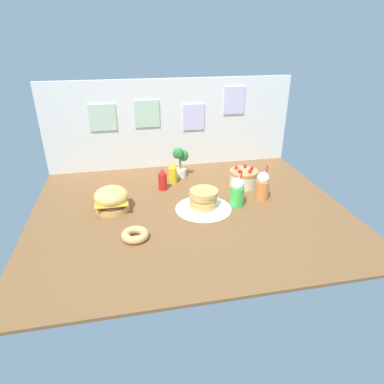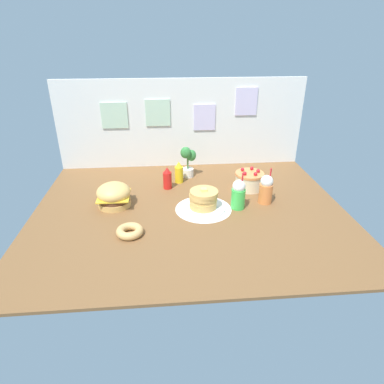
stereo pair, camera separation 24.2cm
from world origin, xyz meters
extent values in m
cube|color=brown|center=(0.00, 0.00, -0.01)|extent=(2.31, 1.86, 0.02)
cube|color=silver|center=(0.00, 0.93, 0.41)|extent=(2.31, 0.03, 0.83)
cube|color=#B2D1B2|center=(-0.61, 0.90, 0.51)|extent=(0.24, 0.01, 0.23)
cube|color=#B2D1B2|center=(-0.22, 0.90, 0.52)|extent=(0.23, 0.01, 0.24)
cube|color=silver|center=(0.21, 0.90, 0.47)|extent=(0.20, 0.01, 0.24)
cube|color=silver|center=(0.60, 0.90, 0.61)|extent=(0.20, 0.01, 0.25)
cylinder|color=white|center=(0.10, 0.00, 0.00)|extent=(0.42, 0.42, 0.00)
cylinder|color=#DBA859|center=(-0.57, 0.12, 0.02)|extent=(0.25, 0.25, 0.04)
cylinder|color=#59331E|center=(-0.57, 0.12, 0.06)|extent=(0.23, 0.23, 0.03)
cube|color=yellow|center=(-0.57, 0.12, 0.08)|extent=(0.24, 0.24, 0.01)
ellipsoid|color=#E5B260|center=(-0.57, 0.12, 0.11)|extent=(0.25, 0.25, 0.14)
cylinder|color=white|center=(0.10, 0.00, 0.01)|extent=(0.32, 0.32, 0.01)
cylinder|color=#E0AD5B|center=(0.10, 0.00, 0.03)|extent=(0.20, 0.20, 0.03)
cylinder|color=#E0AD5B|center=(0.10, 0.00, 0.06)|extent=(0.20, 0.20, 0.03)
cylinder|color=#E0AD5B|center=(0.10, 0.01, 0.09)|extent=(0.21, 0.21, 0.03)
cylinder|color=#E0AD5B|center=(0.10, 0.00, 0.11)|extent=(0.20, 0.20, 0.03)
cylinder|color=#E0AD5B|center=(0.11, 0.00, 0.14)|extent=(0.21, 0.21, 0.03)
cube|color=#F7E072|center=(0.10, 0.00, 0.16)|extent=(0.04, 0.04, 0.02)
cylinder|color=beige|center=(0.53, 0.32, 0.06)|extent=(0.23, 0.23, 0.12)
cylinder|color=#EA8C4C|center=(0.53, 0.32, 0.13)|extent=(0.24, 0.24, 0.02)
sphere|color=red|center=(0.60, 0.32, 0.16)|extent=(0.03, 0.03, 0.03)
sphere|color=red|center=(0.56, 0.39, 0.16)|extent=(0.03, 0.03, 0.03)
sphere|color=red|center=(0.47, 0.37, 0.16)|extent=(0.03, 0.03, 0.03)
sphere|color=red|center=(0.47, 0.28, 0.16)|extent=(0.03, 0.03, 0.03)
sphere|color=red|center=(0.56, 0.26, 0.16)|extent=(0.03, 0.03, 0.03)
cylinder|color=red|center=(-0.16, 0.39, 0.07)|extent=(0.07, 0.07, 0.14)
cone|color=red|center=(-0.16, 0.39, 0.17)|extent=(0.06, 0.06, 0.05)
cylinder|color=yellow|center=(-0.05, 0.51, 0.07)|extent=(0.07, 0.07, 0.14)
cone|color=yellow|center=(-0.05, 0.51, 0.17)|extent=(0.06, 0.06, 0.05)
cylinder|color=green|center=(0.36, 0.00, 0.08)|extent=(0.11, 0.11, 0.15)
sphere|color=white|center=(0.36, 0.00, 0.18)|extent=(0.10, 0.10, 0.10)
cylinder|color=red|center=(0.38, 0.00, 0.21)|extent=(0.01, 0.03, 0.15)
cylinder|color=orange|center=(0.59, 0.07, 0.08)|extent=(0.11, 0.11, 0.15)
sphere|color=white|center=(0.59, 0.07, 0.18)|extent=(0.10, 0.10, 0.10)
cylinder|color=red|center=(0.61, 0.07, 0.21)|extent=(0.01, 0.03, 0.15)
torus|color=tan|center=(-0.42, -0.30, 0.03)|extent=(0.18, 0.18, 0.05)
torus|color=pink|center=(-0.42, -0.30, 0.03)|extent=(0.17, 0.17, 0.05)
cylinder|color=white|center=(0.03, 0.63, 0.04)|extent=(0.11, 0.11, 0.08)
cylinder|color=#4C7238|center=(0.03, 0.63, 0.14)|extent=(0.02, 0.02, 0.13)
ellipsoid|color=#38843D|center=(0.07, 0.63, 0.20)|extent=(0.09, 0.06, 0.11)
ellipsoid|color=#38843D|center=(0.01, 0.65, 0.22)|extent=(0.09, 0.06, 0.11)
ellipsoid|color=#38843D|center=(0.02, 0.60, 0.24)|extent=(0.09, 0.06, 0.11)
camera|label=1|loc=(-0.41, -2.12, 1.21)|focal=30.96mm
camera|label=2|loc=(-0.17, -2.15, 1.21)|focal=30.96mm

